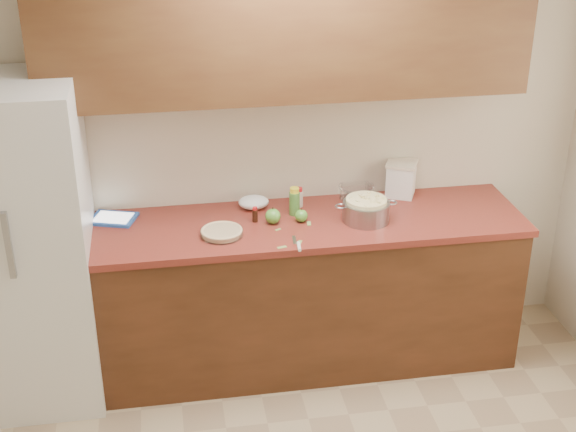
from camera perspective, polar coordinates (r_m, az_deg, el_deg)
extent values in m
plane|color=beige|center=(4.63, -0.47, 5.58)|extent=(3.60, 0.00, 3.60)
cube|color=#502916|center=(4.71, 0.20, -5.66)|extent=(2.60, 0.65, 0.88)
cube|color=maroon|center=(4.49, 0.21, -0.63)|extent=(2.64, 0.68, 0.04)
cube|color=#533419|center=(4.28, -0.13, 13.01)|extent=(2.60, 0.34, 0.70)
cube|color=silver|center=(4.47, -18.25, -2.14)|extent=(0.70, 0.70, 1.80)
cylinder|color=silver|center=(4.33, -4.74, -1.20)|extent=(0.23, 0.23, 0.03)
cylinder|color=tan|center=(4.33, -4.74, -1.18)|extent=(0.21, 0.21, 0.03)
torus|color=tan|center=(4.33, -4.74, -1.04)|extent=(0.23, 0.23, 0.02)
cylinder|color=gray|center=(4.49, 5.56, 0.34)|extent=(0.26, 0.26, 0.11)
torus|color=gray|center=(4.44, 3.76, 0.70)|extent=(0.06, 0.06, 0.01)
torus|color=gray|center=(4.51, 7.38, 0.95)|extent=(0.06, 0.06, 0.01)
cylinder|color=#FDF1AA|center=(4.48, 5.57, 0.53)|extent=(0.23, 0.23, 0.12)
cube|color=white|center=(4.82, 8.03, 2.56)|extent=(0.21, 0.21, 0.19)
cube|color=beige|center=(4.78, 8.11, 3.73)|extent=(0.23, 0.23, 0.02)
cube|color=#2251A6|center=(4.60, -12.32, -0.19)|extent=(0.29, 0.25, 0.02)
cube|color=white|center=(4.60, -12.33, -0.09)|extent=(0.24, 0.20, 0.00)
cube|color=gray|center=(4.28, 0.46, -1.71)|extent=(0.03, 0.10, 0.00)
cylinder|color=white|center=(4.19, 0.79, -2.18)|extent=(0.02, 0.09, 0.02)
cylinder|color=#4C8C38|center=(4.54, 0.46, 0.90)|extent=(0.06, 0.06, 0.14)
cylinder|color=yellow|center=(4.50, 0.46, 1.85)|extent=(0.05, 0.05, 0.03)
cylinder|color=beige|center=(4.64, 0.78, 1.24)|extent=(0.05, 0.05, 0.10)
cylinder|color=red|center=(4.62, 0.78, 1.90)|extent=(0.04, 0.04, 0.02)
cylinder|color=black|center=(4.47, -2.36, 0.03)|extent=(0.03, 0.03, 0.07)
cylinder|color=red|center=(4.45, -2.37, 0.54)|extent=(0.03, 0.03, 0.01)
cylinder|color=silver|center=(4.77, 4.87, 1.71)|extent=(0.20, 0.20, 0.07)
torus|color=silver|center=(4.76, 4.89, 2.10)|extent=(0.21, 0.21, 0.01)
ellipsoid|color=white|center=(4.63, -2.46, 0.99)|extent=(0.20, 0.18, 0.07)
sphere|color=#4F9731|center=(4.44, -1.08, -0.02)|extent=(0.09, 0.09, 0.09)
cylinder|color=#3F2D19|center=(4.42, -1.09, 0.56)|extent=(0.01, 0.01, 0.01)
sphere|color=#4F9731|center=(4.46, 0.95, 0.02)|extent=(0.07, 0.07, 0.07)
cylinder|color=#3F2D19|center=(4.45, 0.95, 0.50)|extent=(0.01, 0.01, 0.01)
cube|color=#8BAA53|center=(4.25, 0.82, -1.90)|extent=(0.04, 0.05, 0.00)
cube|color=#8BAA53|center=(4.45, 1.50, -0.54)|extent=(0.03, 0.05, 0.00)
cube|color=#8BAA53|center=(4.39, -0.71, -0.97)|extent=(0.04, 0.03, 0.00)
cube|color=#8BAA53|center=(4.20, -0.44, -2.23)|extent=(0.05, 0.03, 0.00)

